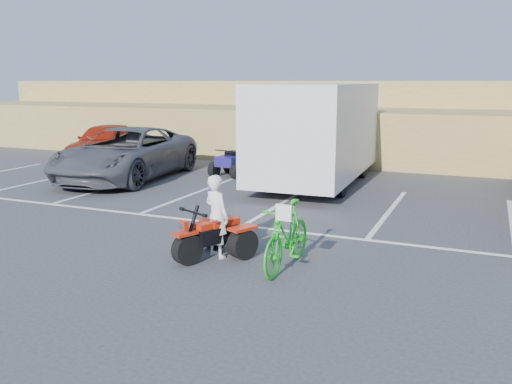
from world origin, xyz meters
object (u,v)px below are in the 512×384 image
at_px(red_car, 105,142).
at_px(grey_pickup, 126,154).
at_px(cargo_trailer, 317,131).
at_px(green_dirt_bike, 287,236).
at_px(red_trike_atv, 211,258).
at_px(quad_atv_blue, 233,176).
at_px(rider, 217,216).
at_px(quad_atv_green, 260,176).

bearing_deg(red_car, grey_pickup, -57.60).
bearing_deg(cargo_trailer, green_dirt_bike, -78.91).
xyz_separation_m(red_trike_atv, quad_atv_blue, (-3.36, 7.92, 0.00)).
distance_m(red_car, quad_atv_blue, 6.25).
distance_m(red_trike_atv, rider, 0.76).
xyz_separation_m(rider, cargo_trailer, (-0.42, 7.46, 0.88)).
relative_size(rider, cargo_trailer, 0.23).
relative_size(green_dirt_bike, grey_pickup, 0.32).
bearing_deg(cargo_trailer, grey_pickup, -167.29).
relative_size(green_dirt_bike, red_car, 0.43).
xyz_separation_m(red_car, cargo_trailer, (9.10, -1.46, 0.89)).
distance_m(red_trike_atv, green_dirt_bike, 1.54).
height_order(green_dirt_bike, grey_pickup, grey_pickup).
distance_m(rider, cargo_trailer, 7.53).
distance_m(green_dirt_bike, cargo_trailer, 7.86).
height_order(red_trike_atv, quad_atv_blue, red_trike_atv).
height_order(grey_pickup, red_car, grey_pickup).
height_order(green_dirt_bike, red_car, red_car).
height_order(red_trike_atv, green_dirt_bike, green_dirt_bike).
distance_m(green_dirt_bike, quad_atv_green, 9.15).
xyz_separation_m(rider, quad_atv_green, (-2.55, 8.13, -0.75)).
distance_m(red_car, quad_atv_green, 7.05).
bearing_deg(grey_pickup, quad_atv_blue, 27.01).
bearing_deg(red_trike_atv, green_dirt_bike, 24.78).
height_order(cargo_trailer, quad_atv_blue, cargo_trailer).
xyz_separation_m(grey_pickup, quad_atv_green, (3.73, 2.23, -0.82)).
xyz_separation_m(rider, quad_atv_blue, (-3.42, 7.78, -0.75)).
height_order(red_trike_atv, cargo_trailer, cargo_trailer).
height_order(red_car, quad_atv_blue, red_car).
bearing_deg(red_car, quad_atv_blue, -25.14).
bearing_deg(cargo_trailer, quad_atv_blue, 171.72).
distance_m(grey_pickup, cargo_trailer, 6.12).
distance_m(red_trike_atv, quad_atv_green, 8.63).
bearing_deg(grey_pickup, rider, -49.48).
bearing_deg(quad_atv_blue, quad_atv_green, 27.77).
height_order(quad_atv_blue, quad_atv_green, quad_atv_green).
height_order(green_dirt_bike, quad_atv_green, green_dirt_bike).
bearing_deg(rider, cargo_trailer, -62.81).
distance_m(red_car, cargo_trailer, 9.26).
height_order(rider, cargo_trailer, cargo_trailer).
bearing_deg(quad_atv_blue, grey_pickup, -140.73).
bearing_deg(red_trike_atv, red_car, 160.20).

